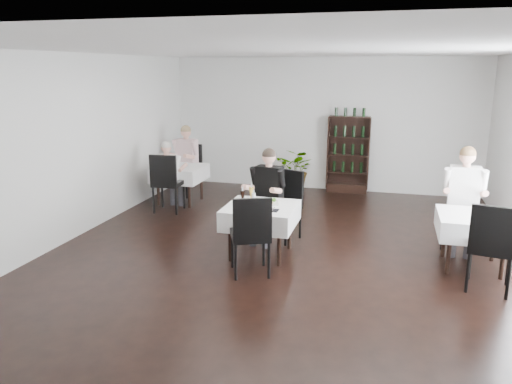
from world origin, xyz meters
TOP-DOWN VIEW (x-y plane):
  - room_shell at (0.00, 0.00)m, footprint 9.00×9.00m
  - wine_shelf at (0.60, 4.31)m, footprint 0.90×0.28m
  - main_table at (-0.30, 0.00)m, footprint 1.03×1.03m
  - left_table at (-2.70, 2.50)m, footprint 0.98×0.98m
  - right_table at (2.70, 0.30)m, footprint 0.98×0.98m
  - potted_tree at (-0.54, 4.19)m, footprint 1.05×0.98m
  - main_chair_far at (-0.12, 0.86)m, footprint 0.66×0.67m
  - main_chair_near at (-0.23, -0.80)m, footprint 0.67×0.68m
  - left_chair_far at (-2.79, 3.21)m, footprint 0.67×0.67m
  - left_chair_near at (-2.64, 1.73)m, footprint 0.56×0.57m
  - right_chair_far at (2.63, 1.08)m, footprint 0.55×0.55m
  - right_chair_near at (2.78, -0.51)m, footprint 0.62×0.62m
  - diner_main at (-0.36, 0.62)m, footprint 0.62×0.65m
  - diner_left_far at (-2.79, 2.99)m, footprint 0.64×0.67m
  - diner_left_near at (-2.70, 1.99)m, footprint 0.54×0.55m
  - diner_right_far at (2.62, 0.97)m, footprint 0.63×0.64m
  - plate_far at (-0.20, 0.14)m, footprint 0.33×0.33m
  - plate_near at (-0.21, -0.19)m, footprint 0.22×0.22m
  - pilsner_dark at (-0.55, -0.10)m, footprint 0.07×0.07m
  - pilsner_lager at (-0.47, 0.09)m, footprint 0.07×0.07m
  - coke_bottle at (-0.41, -0.02)m, footprint 0.06×0.06m
  - napkin_cutlery at (-0.09, -0.21)m, footprint 0.21×0.23m
  - pepper_mill at (2.82, 0.35)m, footprint 0.06×0.06m

SIDE VIEW (x-z plane):
  - potted_tree at x=-0.54m, z-range 0.00..0.97m
  - right_chair_far at x=2.63m, z-range 0.06..0.97m
  - left_table at x=-2.70m, z-range 0.24..1.01m
  - right_table at x=2.70m, z-range 0.24..1.01m
  - main_table at x=-0.30m, z-range 0.24..1.01m
  - main_chair_near at x=-0.23m, z-range 0.08..1.20m
  - left_chair_far at x=-2.79m, z-range 0.08..1.21m
  - main_chair_far at x=-0.12m, z-range 0.08..1.21m
  - right_chair_near at x=2.78m, z-range 0.08..1.24m
  - left_chair_near at x=-2.64m, z-range 0.08..1.24m
  - napkin_cutlery at x=-0.09m, z-range 0.77..0.79m
  - plate_near at x=-0.21m, z-range 0.75..0.82m
  - plate_far at x=-0.20m, z-range 0.75..0.83m
  - diner_left_near at x=-2.70m, z-range 0.11..1.49m
  - pepper_mill at x=2.82m, z-range 0.77..0.88m
  - wine_shelf at x=0.60m, z-range -0.03..1.72m
  - coke_bottle at x=-0.41m, z-range 0.75..0.98m
  - diner_main at x=-0.36m, z-range 0.12..1.65m
  - pilsner_dark at x=-0.55m, z-range 0.74..1.04m
  - pilsner_lager at x=-0.47m, z-range 0.74..1.05m
  - diner_left_far at x=-2.79m, z-range 0.13..1.69m
  - diner_right_far at x=2.62m, z-range 0.13..1.75m
  - room_shell at x=0.00m, z-range -3.00..6.00m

